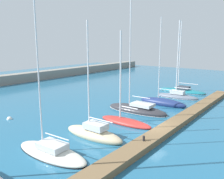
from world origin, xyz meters
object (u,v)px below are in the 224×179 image
at_px(sailboat_charcoal_sixth, 137,109).
at_px(sailboat_red_fifth, 125,121).
at_px(sailboat_ivory_third, 51,152).
at_px(sailboat_navy_seventh, 162,102).
at_px(sailboat_sand_fourth, 94,133).
at_px(dock_bollard, 144,138).
at_px(sailboat_teal_ninth, 182,90).
at_px(mooring_buoy_white, 9,119).
at_px(sailboat_slate_eighth, 177,96).

bearing_deg(sailboat_charcoal_sixth, sailboat_red_fifth, 105.04).
bearing_deg(sailboat_ivory_third, sailboat_navy_seventh, -93.23).
bearing_deg(sailboat_red_fifth, sailboat_ivory_third, 87.70).
relative_size(sailboat_sand_fourth, sailboat_navy_seventh, 0.88).
bearing_deg(dock_bollard, sailboat_ivory_third, 138.60).
bearing_deg(sailboat_teal_ninth, sailboat_sand_fourth, 91.45).
bearing_deg(dock_bollard, sailboat_navy_seventh, 19.88).
height_order(sailboat_charcoal_sixth, mooring_buoy_white, sailboat_charcoal_sixth).
bearing_deg(sailboat_navy_seventh, sailboat_red_fifth, 91.29).
distance_m(sailboat_ivory_third, sailboat_sand_fourth, 4.78).
relative_size(sailboat_navy_seventh, dock_bollard, 28.55).
distance_m(sailboat_red_fifth, dock_bollard, 6.20).
bearing_deg(dock_bollard, sailboat_charcoal_sixth, 34.88).
height_order(sailboat_red_fifth, dock_bollard, sailboat_red_fifth).
bearing_deg(mooring_buoy_white, sailboat_sand_fourth, -79.64).
distance_m(sailboat_navy_seventh, sailboat_teal_ninth, 10.50).
height_order(sailboat_ivory_third, sailboat_sand_fourth, sailboat_ivory_third).
bearing_deg(sailboat_slate_eighth, sailboat_charcoal_sixth, 79.78).
bearing_deg(mooring_buoy_white, sailboat_teal_ninth, -19.81).
xyz_separation_m(sailboat_teal_ninth, mooring_buoy_white, (-27.45, 9.89, -0.25)).
bearing_deg(sailboat_sand_fourth, dock_bollard, -170.32).
xyz_separation_m(sailboat_navy_seventh, sailboat_slate_eighth, (5.59, 0.09, -0.02)).
bearing_deg(sailboat_navy_seventh, sailboat_sand_fourth, 89.92).
xyz_separation_m(sailboat_sand_fourth, sailboat_teal_ninth, (25.37, 1.46, -0.13)).
bearing_deg(sailboat_ivory_third, sailboat_slate_eighth, -93.02).
height_order(sailboat_red_fifth, sailboat_navy_seventh, sailboat_navy_seventh).
height_order(sailboat_sand_fourth, sailboat_red_fifth, sailboat_sand_fourth).
xyz_separation_m(sailboat_charcoal_sixth, sailboat_teal_ninth, (15.56, 0.15, -0.04)).
distance_m(sailboat_red_fifth, mooring_buoy_white, 13.52).
bearing_deg(sailboat_charcoal_sixth, sailboat_slate_eighth, -97.52).
xyz_separation_m(sailboat_ivory_third, dock_bollard, (5.75, -5.07, 0.51)).
relative_size(sailboat_ivory_third, sailboat_red_fifth, 1.41).
relative_size(mooring_buoy_white, dock_bollard, 1.40).
distance_m(sailboat_ivory_third, sailboat_slate_eighth, 25.31).
height_order(sailboat_sand_fourth, sailboat_slate_eighth, sailboat_slate_eighth).
relative_size(sailboat_slate_eighth, sailboat_teal_ninth, 0.98).
xyz_separation_m(sailboat_red_fifth, sailboat_navy_seventh, (9.94, 0.37, 0.08)).
bearing_deg(sailboat_sand_fourth, sailboat_teal_ninth, -88.35).
distance_m(sailboat_ivory_third, mooring_buoy_white, 11.45).
bearing_deg(sailboat_navy_seventh, mooring_buoy_white, 55.93).
bearing_deg(sailboat_slate_eighth, sailboat_navy_seventh, 86.12).
distance_m(sailboat_sand_fourth, sailboat_red_fifth, 5.01).
bearing_deg(sailboat_teal_ninth, sailboat_charcoal_sixth, 88.72).
distance_m(sailboat_red_fifth, sailboat_charcoal_sixth, 5.03).
xyz_separation_m(sailboat_sand_fourth, dock_bollard, (0.97, -4.85, 0.39)).
relative_size(sailboat_navy_seventh, sailboat_slate_eighth, 1.01).
relative_size(sailboat_slate_eighth, mooring_buoy_white, 20.23).
distance_m(sailboat_red_fifth, sailboat_slate_eighth, 15.54).
xyz_separation_m(sailboat_red_fifth, sailboat_charcoal_sixth, (4.80, 1.48, 0.02)).
bearing_deg(sailboat_red_fifth, mooring_buoy_white, 31.54).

